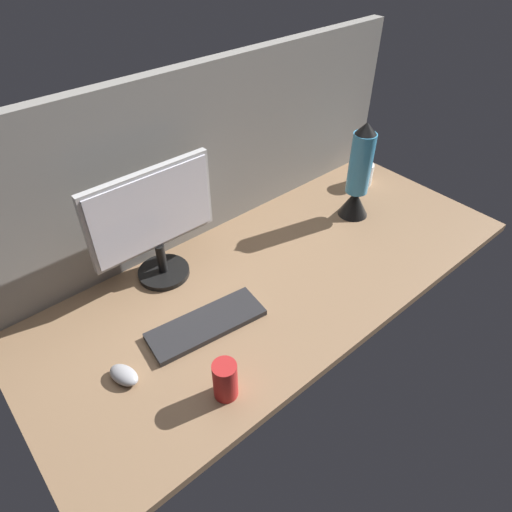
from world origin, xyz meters
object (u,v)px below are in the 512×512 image
Objects in this scene: monitor at (154,221)px; lava_lamp at (358,179)px; mug_ceramic_white at (363,174)px; mug_red_plastic at (225,380)px; keyboard at (207,324)px; mouse at (124,375)px.

lava_lamp is at bearing -13.90° from monitor.
mug_red_plastic is (-113.87, -46.50, 1.27)cm from mug_ceramic_white.
monitor is at bearing 92.06° from keyboard.
keyboard is 106.67cm from mug_ceramic_white.
mouse is 0.78× the size of mug_red_plastic.
lava_lamp is (82.06, 10.42, 15.78)cm from keyboard.
monitor is 1.10× the size of lava_lamp.
lava_lamp reaches higher than mouse.
lava_lamp reaches higher than keyboard.
keyboard is at bearing -95.04° from monitor.
mug_red_plastic is at bearing -106.30° from keyboard.
mug_ceramic_white is at bearing 22.21° from mug_red_plastic.
monitor reaches higher than mug_ceramic_white.
mug_ceramic_white is at bearing -5.91° from mouse.
mug_ceramic_white is (101.31, -6.49, -17.95)cm from monitor.
lava_lamp is at bearing 14.34° from keyboard.
monitor is 3.57× the size of mug_red_plastic.
mouse is at bearing -171.43° from keyboard.
mug_ceramic_white is at bearing -3.67° from monitor.
monitor is at bearing 76.66° from mug_red_plastic.
mug_ceramic_white is (103.96, 23.59, 3.90)cm from keyboard.
mug_red_plastic is at bearing -157.79° from mug_ceramic_white.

